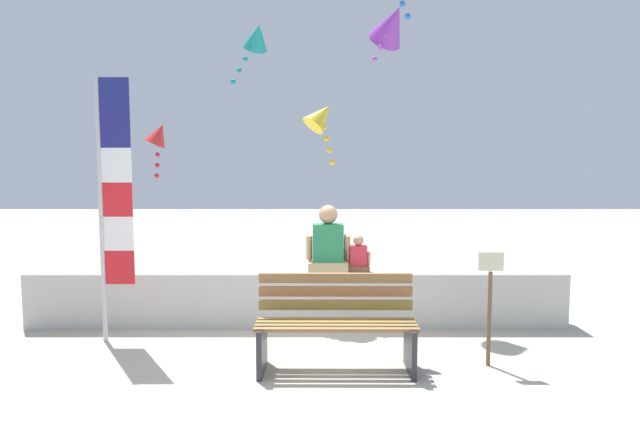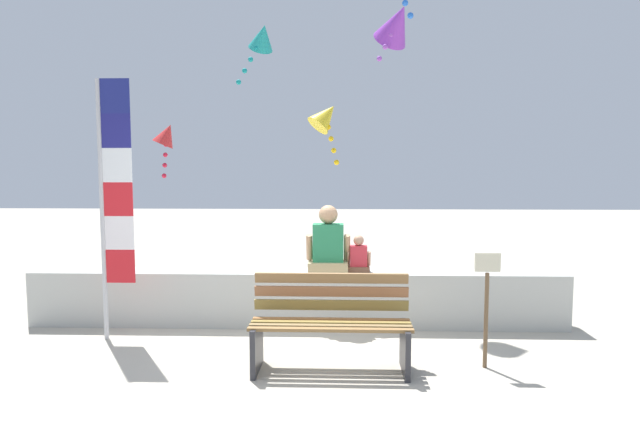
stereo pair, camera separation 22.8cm
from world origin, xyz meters
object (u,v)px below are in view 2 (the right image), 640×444
(kite_teal, at_px, (262,38))
(kite_purple, at_px, (397,24))
(person_child, at_px, (359,258))
(kite_yellow, at_px, (326,117))
(kite_red, at_px, (166,135))
(sign_post, at_px, (487,299))
(park_bench, at_px, (331,326))
(person_adult, at_px, (328,246))
(flag_banner, at_px, (112,194))

(kite_teal, relative_size, kite_purple, 1.06)
(kite_purple, bearing_deg, person_child, -106.59)
(kite_yellow, bearing_deg, kite_red, 158.67)
(sign_post, bearing_deg, kite_yellow, 114.32)
(park_bench, distance_m, person_adult, 1.59)
(flag_banner, distance_m, kite_red, 4.03)
(kite_teal, bearing_deg, person_adult, -65.31)
(person_adult, bearing_deg, park_bench, -87.93)
(sign_post, bearing_deg, person_child, 129.66)
(person_child, relative_size, kite_teal, 0.43)
(sign_post, bearing_deg, kite_purple, 98.87)
(park_bench, distance_m, kite_teal, 5.36)
(park_bench, xyz_separation_m, kite_yellow, (-0.13, 3.65, 2.28))
(person_adult, distance_m, kite_purple, 3.86)
(sign_post, bearing_deg, park_bench, -177.01)
(park_bench, bearing_deg, kite_red, 122.03)
(kite_yellow, bearing_deg, person_child, -78.38)
(park_bench, xyz_separation_m, kite_teal, (-1.15, 3.86, 3.53))
(kite_yellow, bearing_deg, kite_purple, -3.62)
(person_child, bearing_deg, kite_purple, 73.41)
(park_bench, distance_m, sign_post, 1.51)
(person_child, height_order, flag_banner, flag_banner)
(park_bench, bearing_deg, kite_purple, 75.38)
(kite_teal, bearing_deg, park_bench, -73.48)
(person_child, relative_size, sign_post, 0.40)
(flag_banner, height_order, sign_post, flag_banner)
(kite_red, height_order, sign_post, kite_red)
(flag_banner, relative_size, kite_teal, 2.78)
(flag_banner, bearing_deg, kite_purple, 39.06)
(person_child, distance_m, kite_red, 4.92)
(flag_banner, bearing_deg, person_adult, 14.82)
(person_adult, bearing_deg, kite_yellow, 92.10)
(park_bench, relative_size, flag_banner, 0.53)
(sign_post, bearing_deg, kite_teal, 124.76)
(person_adult, bearing_deg, flag_banner, -165.18)
(person_child, distance_m, kite_purple, 3.90)
(flag_banner, relative_size, kite_purple, 2.95)
(flag_banner, bearing_deg, kite_teal, 67.06)
(park_bench, xyz_separation_m, sign_post, (1.48, 0.08, 0.26))
(kite_teal, height_order, kite_purple, kite_purple)
(kite_teal, bearing_deg, kite_purple, -7.72)
(flag_banner, distance_m, kite_yellow, 3.75)
(sign_post, bearing_deg, flag_banner, 168.59)
(person_adult, xyz_separation_m, kite_red, (-2.92, 3.27, 1.50))
(park_bench, relative_size, kite_yellow, 1.45)
(person_child, distance_m, kite_yellow, 2.88)
(kite_teal, bearing_deg, kite_red, 153.92)
(kite_teal, distance_m, kite_purple, 2.10)
(person_adult, relative_size, kite_teal, 0.78)
(flag_banner, relative_size, kite_yellow, 2.74)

